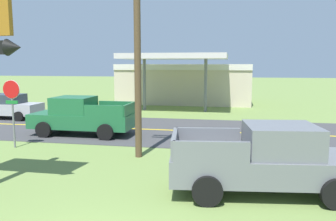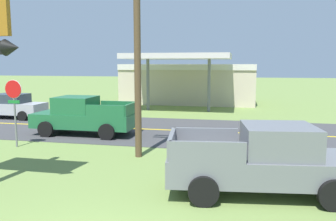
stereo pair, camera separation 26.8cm
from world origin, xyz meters
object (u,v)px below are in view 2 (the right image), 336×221
at_px(utility_pole, 137,45).
at_px(car_silver_near_lane, 13,106).
at_px(stop_sign, 14,101).
at_px(pickup_grey_parked_on_lawn, 264,160).
at_px(pickup_green_on_road, 83,116).
at_px(gas_station, 189,82).

xyz_separation_m(utility_pole, car_silver_near_lane, (-11.10, 7.50, -3.52)).
bearing_deg(stop_sign, pickup_grey_parked_on_lawn, -18.31).
xyz_separation_m(utility_pole, pickup_green_on_road, (-4.03, 3.50, -3.39)).
bearing_deg(stop_sign, pickup_green_on_road, 61.33).
xyz_separation_m(stop_sign, gas_station, (4.81, 18.70, -0.08)).
distance_m(utility_pole, gas_station, 19.28).
xyz_separation_m(pickup_green_on_road, car_silver_near_lane, (-7.07, 4.00, -0.13)).
distance_m(pickup_grey_parked_on_lawn, pickup_green_on_road, 10.76).
xyz_separation_m(utility_pole, pickup_grey_parked_on_lawn, (4.55, -3.00, -3.39)).
bearing_deg(pickup_green_on_road, gas_station, 78.71).
bearing_deg(car_silver_near_lane, pickup_grey_parked_on_lawn, -33.85).
bearing_deg(pickup_grey_parked_on_lawn, car_silver_near_lane, 146.15).
distance_m(utility_pole, pickup_green_on_road, 6.32).
relative_size(gas_station, pickup_green_on_road, 2.31).
xyz_separation_m(stop_sign, utility_pole, (5.72, -0.40, 2.33)).
bearing_deg(pickup_grey_parked_on_lawn, pickup_green_on_road, 142.85).
relative_size(pickup_grey_parked_on_lawn, car_silver_near_lane, 1.29).
bearing_deg(car_silver_near_lane, stop_sign, -52.85).
xyz_separation_m(gas_station, car_silver_near_lane, (-10.19, -11.60, -1.11)).
bearing_deg(car_silver_near_lane, utility_pole, -34.05).
xyz_separation_m(stop_sign, pickup_grey_parked_on_lawn, (10.27, -3.40, -1.06)).
bearing_deg(pickup_grey_parked_on_lawn, utility_pole, 146.63).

